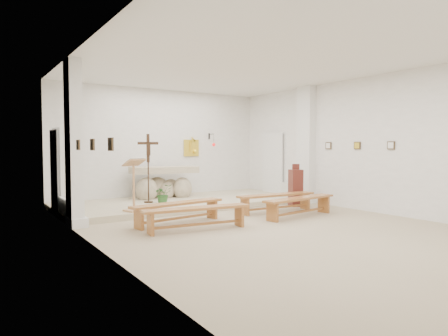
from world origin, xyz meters
TOP-DOWN VIEW (x-y plane):
  - ground at (0.00, 0.00)m, footprint 7.00×10.00m
  - wall_left at (-3.49, 0.00)m, footprint 0.02×10.00m
  - wall_right at (3.49, 0.00)m, footprint 0.02×10.00m
  - wall_back at (0.00, 4.99)m, footprint 7.00×0.02m
  - ceiling at (0.00, 0.00)m, footprint 7.00×10.00m
  - sanctuary_platform at (0.00, 3.50)m, footprint 6.98×3.00m
  - pilaster_left at (-3.37, 2.00)m, footprint 0.26×0.55m
  - pilaster_right at (3.37, 2.00)m, footprint 0.26×0.55m
  - gold_wall_relief at (1.05, 4.96)m, footprint 0.55×0.04m
  - sanctuary_lamp at (1.75, 4.71)m, footprint 0.11×0.36m
  - station_frame_left_front at (-3.47, -0.80)m, footprint 0.03×0.20m
  - station_frame_left_mid at (-3.47, 0.20)m, footprint 0.03×0.20m
  - station_frame_left_rear at (-3.47, 1.20)m, footprint 0.03×0.20m
  - station_frame_right_front at (3.47, -0.80)m, footprint 0.03×0.20m
  - station_frame_right_mid at (3.47, 0.20)m, footprint 0.03×0.20m
  - station_frame_right_rear at (3.47, 1.20)m, footprint 0.03×0.20m
  - radiator_left at (-3.43, 2.70)m, footprint 0.10×0.85m
  - radiator_right at (3.43, 2.70)m, footprint 0.10×0.85m
  - altar at (-0.26, 4.33)m, footprint 2.06×1.00m
  - lectern at (-1.94, 2.31)m, footprint 0.54×0.48m
  - crucifix_stand at (-1.07, 3.53)m, footprint 0.57×0.25m
  - potted_plant at (-0.81, 3.16)m, footprint 0.51×0.45m
  - donation_pedestal at (2.54, 1.55)m, footprint 0.40×0.40m
  - bench_left_front at (-1.41, 1.07)m, footprint 2.26×0.65m
  - bench_right_front at (1.41, 1.07)m, footprint 2.25×0.50m
  - bench_left_second at (-1.41, 0.22)m, footprint 2.26×0.63m
  - bench_right_second at (1.41, 0.22)m, footprint 2.26×0.63m

SIDE VIEW (x-z plane):
  - ground at x=0.00m, z-range 0.00..0.00m
  - sanctuary_platform at x=0.00m, z-range 0.00..0.15m
  - radiator_left at x=-3.43m, z-range 0.01..0.53m
  - radiator_right at x=3.43m, z-range 0.01..0.53m
  - bench_left_front at x=-1.41m, z-range 0.12..0.59m
  - bench_right_front at x=1.41m, z-range 0.12..0.59m
  - bench_left_second at x=-1.41m, z-range 0.12..0.59m
  - bench_right_second at x=1.41m, z-range 0.12..0.59m
  - potted_plant at x=-0.81m, z-range 0.15..0.68m
  - donation_pedestal at x=2.54m, z-range -0.07..1.13m
  - altar at x=-0.26m, z-range 0.03..1.06m
  - lectern at x=-1.94m, z-range 0.14..1.43m
  - crucifix_stand at x=-1.07m, z-range 0.30..2.18m
  - gold_wall_relief at x=1.05m, z-range 1.38..1.92m
  - station_frame_left_front at x=-3.47m, z-range 1.62..1.82m
  - station_frame_left_mid at x=-3.47m, z-range 1.62..1.82m
  - station_frame_left_rear at x=-3.47m, z-range 1.62..1.82m
  - station_frame_right_front at x=3.47m, z-range 1.62..1.82m
  - station_frame_right_mid at x=3.47m, z-range 1.62..1.82m
  - station_frame_right_rear at x=3.47m, z-range 1.62..1.82m
  - wall_left at x=-3.49m, z-range 0.00..3.50m
  - wall_right at x=3.49m, z-range 0.00..3.50m
  - wall_back at x=0.00m, z-range 0.00..3.50m
  - pilaster_left at x=-3.37m, z-range 0.00..3.50m
  - pilaster_right at x=3.37m, z-range 0.00..3.50m
  - sanctuary_lamp at x=1.75m, z-range 1.59..2.03m
  - ceiling at x=0.00m, z-range 3.48..3.50m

